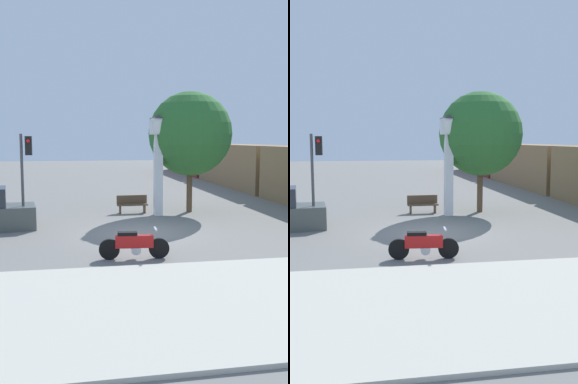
# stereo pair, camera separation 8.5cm
# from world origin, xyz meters

# --- Properties ---
(ground_plane) EXTENTS (120.00, 120.00, 0.00)m
(ground_plane) POSITION_xyz_m (0.00, 0.00, 0.00)
(ground_plane) COLOR slate
(sidewalk_strip) EXTENTS (36.00, 6.00, 0.10)m
(sidewalk_strip) POSITION_xyz_m (0.00, -7.71, 0.05)
(sidewalk_strip) COLOR #BCB7A8
(sidewalk_strip) RESTS_ON ground_plane
(motorcycle) EXTENTS (2.28, 0.49, 1.00)m
(motorcycle) POSITION_xyz_m (-0.90, -3.71, 0.48)
(motorcycle) COLOR black
(motorcycle) RESTS_ON ground_plane
(clock_tower) EXTENTS (0.93, 0.93, 5.05)m
(clock_tower) POSITION_xyz_m (1.49, 4.00, 3.28)
(clock_tower) COLOR white
(clock_tower) RESTS_ON ground_plane
(freight_train) EXTENTS (2.80, 39.39, 3.40)m
(freight_train) POSITION_xyz_m (10.83, 16.31, 1.70)
(freight_train) COLOR olive
(freight_train) RESTS_ON ground_plane
(traffic_light) EXTENTS (0.50, 0.35, 4.07)m
(traffic_light) POSITION_xyz_m (-4.74, 1.70, 2.80)
(traffic_light) COLOR #47474C
(traffic_light) RESTS_ON ground_plane
(street_tree) EXTENTS (4.37, 4.37, 6.30)m
(street_tree) POSITION_xyz_m (3.33, 4.72, 4.11)
(street_tree) COLOR brown
(street_tree) RESTS_ON ground_plane
(bench) EXTENTS (1.60, 0.44, 0.92)m
(bench) POSITION_xyz_m (0.29, 4.86, 0.49)
(bench) COLOR brown
(bench) RESTS_ON ground_plane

